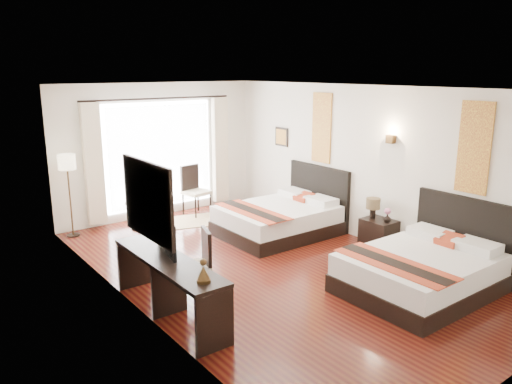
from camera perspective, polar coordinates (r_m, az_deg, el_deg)
floor at (r=8.01m, az=1.57°, el=-8.64°), size 4.50×7.50×0.01m
ceiling at (r=7.41m, az=1.71°, el=11.75°), size 4.50×7.50×0.02m
wall_headboard at (r=9.13m, az=12.73°, el=3.04°), size 0.01×7.50×2.80m
wall_desk at (r=6.47m, az=-14.11°, el=-1.46°), size 0.01×7.50×2.80m
wall_window at (r=10.72m, az=-11.01°, el=4.70°), size 4.50×0.01×2.80m
window_glass at (r=10.72m, az=-10.95°, el=4.16°), size 2.40×0.02×2.20m
sheer_curtain at (r=10.67m, az=-10.80°, el=4.12°), size 2.30×0.02×2.10m
drape_left at (r=10.09m, az=-18.09°, el=3.01°), size 0.35×0.14×2.35m
drape_right at (r=11.34m, az=-4.12°, el=4.80°), size 0.35×0.14×2.35m
art_panel_near at (r=7.93m, az=23.68°, el=4.64°), size 0.03×0.50×1.35m
art_panel_far at (r=9.84m, az=7.51°, el=7.27°), size 0.03×0.50×1.35m
wall_sconce at (r=8.70m, az=15.14°, el=5.85°), size 0.10×0.14×0.14m
mirror_frame at (r=6.04m, az=-12.30°, el=-0.96°), size 0.04×1.25×0.95m
mirror_glass at (r=6.05m, az=-12.08°, el=-0.92°), size 0.01×1.12×0.82m
bed_near at (r=7.52m, az=18.63°, el=-8.35°), size 2.15×1.68×1.21m
bed_far at (r=9.52m, az=2.90°, el=-2.94°), size 2.14×1.67×1.21m
nightstand at (r=8.95m, az=13.84°, el=-4.74°), size 0.45×0.56×0.54m
table_lamp at (r=8.89m, az=13.24°, el=-1.48°), size 0.25×0.25×0.39m
vase at (r=8.73m, az=14.75°, el=-3.17°), size 0.18×0.18×0.14m
console_desk at (r=6.53m, az=-9.90°, el=-10.65°), size 0.50×2.20×0.76m
television at (r=6.51m, az=-10.95°, el=-4.98°), size 0.27×0.81×0.46m
bronze_figurine at (r=5.63m, az=-6.03°, el=-9.08°), size 0.17×0.17×0.24m
desk_chair at (r=6.99m, az=-7.02°, el=-9.62°), size 0.56×0.56×0.96m
floor_lamp at (r=9.74m, az=-20.77°, el=2.62°), size 0.31×0.31×1.56m
side_table at (r=10.03m, az=-13.30°, el=-2.62°), size 0.49×0.49×0.56m
fruit_bowl at (r=9.96m, az=-13.68°, el=-0.92°), size 0.26×0.26×0.05m
window_chair at (r=10.82m, az=-6.86°, el=-0.89°), size 0.57×0.57×1.06m
jute_rug at (r=10.39m, az=-8.03°, el=-3.37°), size 1.54×1.26×0.01m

